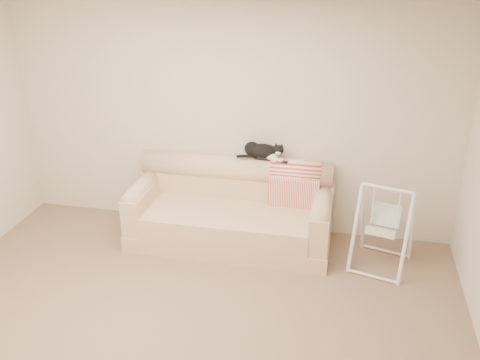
{
  "coord_description": "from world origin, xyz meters",
  "views": [
    {
      "loc": [
        1.26,
        -3.53,
        3.08
      ],
      "look_at": [
        0.26,
        1.27,
        0.9
      ],
      "focal_mm": 40.0,
      "sensor_mm": 36.0,
      "label": 1
    }
  ],
  "objects_px": {
    "sofa": "(231,211)",
    "baby_swing": "(383,227)",
    "remote_b": "(280,161)",
    "tuxedo_cat": "(263,151)",
    "remote_a": "(262,158)"
  },
  "relations": [
    {
      "from": "sofa",
      "to": "baby_swing",
      "type": "height_order",
      "value": "same"
    },
    {
      "from": "remote_b",
      "to": "tuxedo_cat",
      "type": "relative_size",
      "value": 0.33
    },
    {
      "from": "sofa",
      "to": "remote_b",
      "type": "bearing_deg",
      "value": 23.11
    },
    {
      "from": "sofa",
      "to": "remote_b",
      "type": "distance_m",
      "value": 0.78
    },
    {
      "from": "tuxedo_cat",
      "to": "sofa",
      "type": "bearing_deg",
      "value": -139.98
    },
    {
      "from": "remote_a",
      "to": "tuxedo_cat",
      "type": "height_order",
      "value": "tuxedo_cat"
    },
    {
      "from": "sofa",
      "to": "tuxedo_cat",
      "type": "xyz_separation_m",
      "value": [
        0.3,
        0.25,
        0.65
      ]
    },
    {
      "from": "remote_b",
      "to": "tuxedo_cat",
      "type": "xyz_separation_m",
      "value": [
        -0.2,
        0.04,
        0.09
      ]
    },
    {
      "from": "remote_b",
      "to": "remote_a",
      "type": "bearing_deg",
      "value": 170.43
    },
    {
      "from": "remote_a",
      "to": "baby_swing",
      "type": "relative_size",
      "value": 0.2
    },
    {
      "from": "remote_b",
      "to": "baby_swing",
      "type": "height_order",
      "value": "remote_b"
    },
    {
      "from": "remote_a",
      "to": "baby_swing",
      "type": "height_order",
      "value": "remote_a"
    },
    {
      "from": "remote_a",
      "to": "baby_swing",
      "type": "bearing_deg",
      "value": -18.63
    },
    {
      "from": "remote_b",
      "to": "baby_swing",
      "type": "distance_m",
      "value": 1.28
    },
    {
      "from": "remote_a",
      "to": "remote_b",
      "type": "relative_size",
      "value": 1.03
    }
  ]
}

